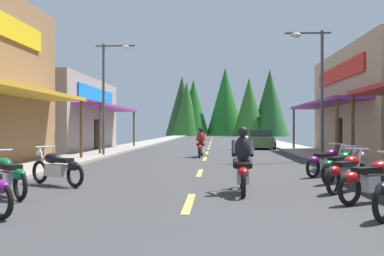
{
  "coord_description": "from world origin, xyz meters",
  "views": [
    {
      "loc": [
        0.55,
        -0.85,
        1.53
      ],
      "look_at": [
        -1.29,
        32.85,
        1.54
      ],
      "focal_mm": 41.16,
      "sensor_mm": 36.0,
      "label": 1
    }
  ],
  "objects_px": {
    "streetlamp_left": "(109,83)",
    "motorcycle_parked_left_1": "(8,175)",
    "parked_car_curbside": "(260,139)",
    "motorcycle_parked_right_5": "(327,161)",
    "rider_cruising_trailing": "(201,145)",
    "motorcycle_parked_left_2": "(58,167)",
    "motorcycle_parked_right_3": "(347,172)",
    "motorcycle_parked_right_2": "(374,179)",
    "streetlamp_right": "(315,76)",
    "motorcycle_parked_right_4": "(342,166)",
    "rider_cruising_lead": "(243,165)"
  },
  "relations": [
    {
      "from": "motorcycle_parked_left_1",
      "to": "rider_cruising_trailing",
      "type": "bearing_deg",
      "value": -61.55
    },
    {
      "from": "streetlamp_left",
      "to": "motorcycle_parked_right_3",
      "type": "bearing_deg",
      "value": -54.59
    },
    {
      "from": "motorcycle_parked_right_2",
      "to": "motorcycle_parked_right_3",
      "type": "relative_size",
      "value": 1.1
    },
    {
      "from": "motorcycle_parked_left_1",
      "to": "streetlamp_right",
      "type": "bearing_deg",
      "value": -85.81
    },
    {
      "from": "motorcycle_parked_left_2",
      "to": "rider_cruising_lead",
      "type": "relative_size",
      "value": 0.86
    },
    {
      "from": "motorcycle_parked_right_4",
      "to": "rider_cruising_lead",
      "type": "bearing_deg",
      "value": 169.27
    },
    {
      "from": "parked_car_curbside",
      "to": "motorcycle_parked_right_4",
      "type": "bearing_deg",
      "value": -175.92
    },
    {
      "from": "streetlamp_left",
      "to": "motorcycle_parked_right_2",
      "type": "height_order",
      "value": "streetlamp_left"
    },
    {
      "from": "rider_cruising_trailing",
      "to": "parked_car_curbside",
      "type": "height_order",
      "value": "rider_cruising_trailing"
    },
    {
      "from": "rider_cruising_lead",
      "to": "parked_car_curbside",
      "type": "height_order",
      "value": "rider_cruising_lead"
    },
    {
      "from": "motorcycle_parked_right_5",
      "to": "motorcycle_parked_left_1",
      "type": "distance_m",
      "value": 9.3
    },
    {
      "from": "motorcycle_parked_right_5",
      "to": "motorcycle_parked_left_2",
      "type": "xyz_separation_m",
      "value": [
        -7.73,
        -2.52,
        0.0
      ]
    },
    {
      "from": "streetlamp_left",
      "to": "motorcycle_parked_right_5",
      "type": "relative_size",
      "value": 3.58
    },
    {
      "from": "parked_car_curbside",
      "to": "motorcycle_parked_right_5",
      "type": "bearing_deg",
      "value": -175.85
    },
    {
      "from": "motorcycle_parked_left_2",
      "to": "rider_cruising_trailing",
      "type": "distance_m",
      "value": 12.16
    },
    {
      "from": "motorcycle_parked_right_3",
      "to": "streetlamp_right",
      "type": "bearing_deg",
      "value": 32.77
    },
    {
      "from": "streetlamp_right",
      "to": "motorcycle_parked_right_4",
      "type": "bearing_deg",
      "value": -97.53
    },
    {
      "from": "streetlamp_left",
      "to": "rider_cruising_trailing",
      "type": "relative_size",
      "value": 2.81
    },
    {
      "from": "motorcycle_parked_right_4",
      "to": "motorcycle_parked_left_1",
      "type": "xyz_separation_m",
      "value": [
        -8.14,
        -2.88,
        0.0
      ]
    },
    {
      "from": "motorcycle_parked_right_3",
      "to": "motorcycle_parked_left_1",
      "type": "bearing_deg",
      "value": 139.48
    },
    {
      "from": "motorcycle_parked_right_3",
      "to": "motorcycle_parked_right_2",
      "type": "bearing_deg",
      "value": -136.05
    },
    {
      "from": "motorcycle_parked_right_5",
      "to": "motorcycle_parked_left_2",
      "type": "relative_size",
      "value": 0.91
    },
    {
      "from": "rider_cruising_lead",
      "to": "parked_car_curbside",
      "type": "relative_size",
      "value": 0.49
    },
    {
      "from": "motorcycle_parked_right_2",
      "to": "rider_cruising_trailing",
      "type": "xyz_separation_m",
      "value": [
        -4.03,
        14.0,
        0.17
      ]
    },
    {
      "from": "streetlamp_right",
      "to": "motorcycle_parked_left_1",
      "type": "bearing_deg",
      "value": -130.01
    },
    {
      "from": "motorcycle_parked_right_5",
      "to": "streetlamp_right",
      "type": "bearing_deg",
      "value": 39.64
    },
    {
      "from": "motorcycle_parked_right_5",
      "to": "parked_car_curbside",
      "type": "relative_size",
      "value": 0.38
    },
    {
      "from": "motorcycle_parked_right_3",
      "to": "motorcycle_parked_right_5",
      "type": "distance_m",
      "value": 3.34
    },
    {
      "from": "streetlamp_right",
      "to": "motorcycle_parked_left_1",
      "type": "height_order",
      "value": "streetlamp_right"
    },
    {
      "from": "streetlamp_right",
      "to": "rider_cruising_lead",
      "type": "distance_m",
      "value": 11.37
    },
    {
      "from": "motorcycle_parked_left_2",
      "to": "rider_cruising_lead",
      "type": "xyz_separation_m",
      "value": [
        4.86,
        -1.15,
        0.17
      ]
    },
    {
      "from": "motorcycle_parked_left_1",
      "to": "parked_car_curbside",
      "type": "relative_size",
      "value": 0.36
    },
    {
      "from": "motorcycle_parked_right_2",
      "to": "motorcycle_parked_left_1",
      "type": "distance_m",
      "value": 7.88
    },
    {
      "from": "motorcycle_parked_left_1",
      "to": "motorcycle_parked_left_2",
      "type": "bearing_deg",
      "value": -57.64
    },
    {
      "from": "streetlamp_left",
      "to": "motorcycle_parked_right_4",
      "type": "bearing_deg",
      "value": -49.38
    },
    {
      "from": "motorcycle_parked_left_2",
      "to": "motorcycle_parked_right_4",
      "type": "bearing_deg",
      "value": -140.32
    },
    {
      "from": "rider_cruising_trailing",
      "to": "streetlamp_right",
      "type": "bearing_deg",
      "value": -113.64
    },
    {
      "from": "streetlamp_right",
      "to": "rider_cruising_lead",
      "type": "bearing_deg",
      "value": -111.2
    },
    {
      "from": "motorcycle_parked_right_2",
      "to": "parked_car_curbside",
      "type": "bearing_deg",
      "value": 56.55
    },
    {
      "from": "streetlamp_left",
      "to": "motorcycle_parked_right_3",
      "type": "xyz_separation_m",
      "value": [
        8.81,
        -12.39,
        -3.44
      ]
    },
    {
      "from": "rider_cruising_trailing",
      "to": "motorcycle_parked_right_2",
      "type": "bearing_deg",
      "value": -161.23
    },
    {
      "from": "rider_cruising_trailing",
      "to": "motorcycle_parked_right_4",
      "type": "bearing_deg",
      "value": -155.5
    },
    {
      "from": "rider_cruising_lead",
      "to": "rider_cruising_trailing",
      "type": "bearing_deg",
      "value": 8.49
    },
    {
      "from": "streetlamp_left",
      "to": "motorcycle_parked_left_1",
      "type": "height_order",
      "value": "streetlamp_left"
    },
    {
      "from": "motorcycle_parked_right_2",
      "to": "motorcycle_parked_right_3",
      "type": "bearing_deg",
      "value": 59.66
    },
    {
      "from": "motorcycle_parked_right_2",
      "to": "streetlamp_right",
      "type": "bearing_deg",
      "value": 49.97
    },
    {
      "from": "motorcycle_parked_right_4",
      "to": "motorcycle_parked_right_3",
      "type": "bearing_deg",
      "value": -147.82
    },
    {
      "from": "motorcycle_parked_left_2",
      "to": "streetlamp_left",
      "type": "bearing_deg",
      "value": -50.0
    },
    {
      "from": "motorcycle_parked_right_3",
      "to": "motorcycle_parked_left_1",
      "type": "distance_m",
      "value": 7.88
    },
    {
      "from": "streetlamp_left",
      "to": "motorcycle_parked_left_2",
      "type": "height_order",
      "value": "streetlamp_left"
    }
  ]
}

